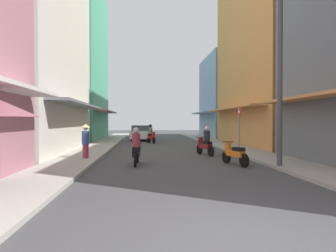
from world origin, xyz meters
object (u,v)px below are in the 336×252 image
object	(u,v)px
parked_car	(141,133)
motorbike_orange	(234,153)
pedestrian_midway	(86,140)
motorbike_maroon	(205,142)
motorbike_black	(136,148)
motorbike_red	(151,135)
street_sign_no_entry	(239,123)
utility_pole	(280,67)
pedestrian_crossing	(206,133)

from	to	relation	value
parked_car	motorbike_orange	bearing A→B (deg)	-76.75
parked_car	pedestrian_midway	bearing A→B (deg)	-99.07
motorbike_maroon	motorbike_black	bearing A→B (deg)	-136.09
motorbike_orange	pedestrian_midway	size ratio (longest dim) A/B	1.02
motorbike_red	parked_car	distance (m)	3.92
motorbike_red	parked_car	xyz separation A→B (m)	(-0.87, 3.82, 0.04)
motorbike_red	street_sign_no_entry	bearing A→B (deg)	-64.38
motorbike_black	street_sign_no_entry	bearing A→B (deg)	32.55
utility_pole	street_sign_no_entry	xyz separation A→B (m)	(-0.10, 4.85, -2.22)
motorbike_black	pedestrian_crossing	bearing A→B (deg)	67.35
street_sign_no_entry	parked_car	bearing A→B (deg)	112.17
motorbike_orange	parked_car	bearing A→B (deg)	103.25
motorbike_red	pedestrian_midway	size ratio (longest dim) A/B	1.02
utility_pole	motorbike_orange	bearing A→B (deg)	145.34
pedestrian_crossing	motorbike_maroon	bearing A→B (deg)	-101.50
motorbike_maroon	parked_car	distance (m)	13.81
motorbike_orange	motorbike_red	world-z (taller)	motorbike_red
motorbike_black	motorbike_red	world-z (taller)	same
motorbike_maroon	parked_car	xyz separation A→B (m)	(-3.57, 13.34, 0.04)
motorbike_black	pedestrian_midway	bearing A→B (deg)	145.08
pedestrian_midway	street_sign_no_entry	bearing A→B (deg)	12.94
motorbike_black	motorbike_red	xyz separation A→B (m)	(0.89, 12.97, 0.00)
motorbike_orange	motorbike_black	bearing A→B (deg)	175.06
motorbike_orange	pedestrian_midway	distance (m)	6.77
parked_car	pedestrian_midway	world-z (taller)	pedestrian_midway
utility_pole	motorbike_red	bearing A→B (deg)	107.97
motorbike_maroon	pedestrian_crossing	bearing A→B (deg)	78.50
motorbike_red	utility_pole	world-z (taller)	utility_pole
pedestrian_midway	pedestrian_crossing	bearing A→B (deg)	55.81
pedestrian_crossing	street_sign_no_entry	xyz separation A→B (m)	(-0.18, -10.00, 0.88)
motorbike_maroon	utility_pole	world-z (taller)	utility_pole
street_sign_no_entry	motorbike_orange	bearing A→B (deg)	-109.99
pedestrian_midway	utility_pole	size ratio (longest dim) A/B	0.22
motorbike_black	motorbike_orange	world-z (taller)	motorbike_black
motorbike_orange	utility_pole	xyz separation A→B (m)	(1.49, -1.03, 3.44)
parked_car	utility_pole	world-z (taller)	utility_pole
pedestrian_midway	pedestrian_crossing	xyz separation A→B (m)	(8.02, 11.81, -0.13)
utility_pole	motorbike_black	bearing A→B (deg)	166.01
pedestrian_midway	utility_pole	distance (m)	9.01
parked_car	utility_pole	xyz separation A→B (m)	(5.53, -18.17, 3.20)
motorbike_orange	street_sign_no_entry	bearing A→B (deg)	70.01
motorbike_maroon	street_sign_no_entry	size ratio (longest dim) A/B	0.66
motorbike_black	motorbike_orange	xyz separation A→B (m)	(4.05, -0.35, -0.20)
pedestrian_crossing	street_sign_no_entry	bearing A→B (deg)	-91.03
motorbike_black	motorbike_red	bearing A→B (deg)	86.08
motorbike_maroon	pedestrian_midway	xyz separation A→B (m)	(-5.98, -1.77, 0.26)
motorbike_black	street_sign_no_entry	distance (m)	6.54
motorbike_black	street_sign_no_entry	size ratio (longest dim) A/B	0.68
motorbike_red	motorbike_black	bearing A→B (deg)	-93.92
motorbike_maroon	utility_pole	size ratio (longest dim) A/B	0.23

